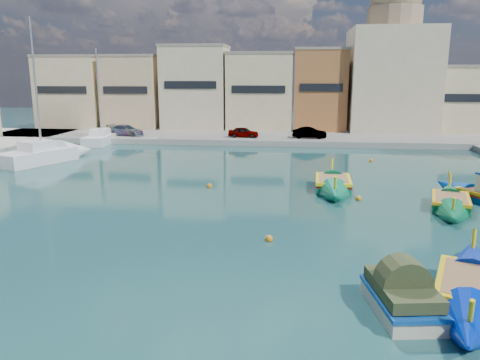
% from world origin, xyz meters
% --- Properties ---
extents(ground, '(160.00, 160.00, 0.00)m').
position_xyz_m(ground, '(0.00, 0.00, 0.00)').
color(ground, '#123337').
rests_on(ground, ground).
extents(north_quay, '(80.00, 8.00, 0.60)m').
position_xyz_m(north_quay, '(0.00, 32.00, 0.30)').
color(north_quay, gray).
rests_on(north_quay, ground).
extents(north_townhouses, '(83.20, 7.87, 10.19)m').
position_xyz_m(north_townhouses, '(6.68, 39.36, 5.00)').
color(north_townhouses, '#CDBA8E').
rests_on(north_townhouses, ground).
extents(church_block, '(10.00, 10.00, 19.10)m').
position_xyz_m(church_block, '(10.00, 40.00, 8.41)').
color(church_block, beige).
rests_on(church_block, ground).
extents(parked_cars, '(24.28, 2.38, 1.19)m').
position_xyz_m(parked_cars, '(-10.70, 30.50, 1.18)').
color(parked_cars, '#4C1919').
rests_on(parked_cars, north_quay).
extents(luzzu_cyan_mid, '(3.88, 8.08, 2.33)m').
position_xyz_m(luzzu_cyan_mid, '(7.26, 6.49, 0.24)').
color(luzzu_cyan_mid, '#0A6D3F').
rests_on(luzzu_cyan_mid, ground).
extents(luzzu_green, '(2.48, 8.40, 2.62)m').
position_xyz_m(luzzu_green, '(1.13, 10.15, 0.28)').
color(luzzu_green, '#0B7552').
rests_on(luzzu_green, ground).
extents(luzzu_blue_south, '(4.89, 8.95, 2.54)m').
position_xyz_m(luzzu_blue_south, '(4.46, -4.64, 0.26)').
color(luzzu_blue_south, '#0021AB').
rests_on(luzzu_blue_south, ground).
extents(tender_near, '(2.19, 3.39, 1.56)m').
position_xyz_m(tender_near, '(1.99, -5.86, 0.48)').
color(tender_near, beige).
rests_on(tender_near, ground).
extents(yacht_north, '(2.90, 8.18, 10.71)m').
position_xyz_m(yacht_north, '(-22.15, 29.70, 0.42)').
color(yacht_north, white).
rests_on(yacht_north, ground).
extents(yacht_midnorth, '(5.97, 9.28, 12.68)m').
position_xyz_m(yacht_midnorth, '(-21.86, 18.28, 0.50)').
color(yacht_midnorth, white).
rests_on(yacht_midnorth, ground).
extents(mooring_buoys, '(22.28, 22.85, 0.36)m').
position_xyz_m(mooring_buoys, '(3.04, 6.52, 0.08)').
color(mooring_buoys, orange).
rests_on(mooring_buoys, ground).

